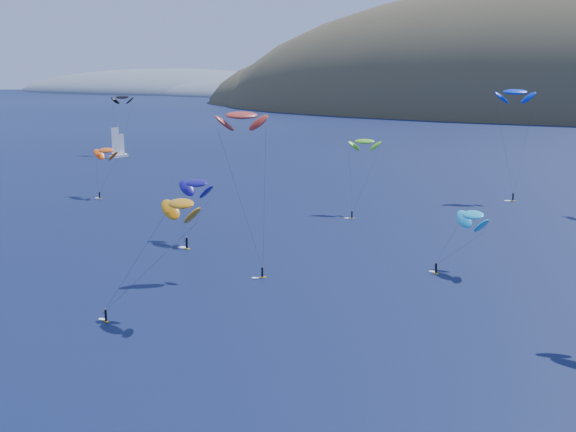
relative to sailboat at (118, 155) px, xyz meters
The scene contains 10 objects.
headland 644.10m from the sailboat, 120.54° to the left, with size 460.00×250.00×60.00m.
sailboat is the anchor object (origin of this frame).
kitesurfer_1 84.60m from the sailboat, 54.06° to the right, with size 8.68×8.19×13.65m.
kitesurfer_2 185.78m from the sailboat, 49.67° to the right, with size 11.90×11.31×17.01m.
kitesurfer_3 130.27m from the sailboat, 27.38° to the right, with size 7.48×13.14×17.61m.
kitesurfer_4 146.04m from the sailboat, 10.66° to the right, with size 10.00×9.33×28.54m.
kitesurfer_5 180.85m from the sailboat, 34.29° to the right, with size 9.09×9.80×11.31m.
kitesurfer_9 165.65m from the sailboat, 45.28° to the right, with size 10.69×9.15×27.05m.
kitesurfer_10 141.21m from the sailboat, 46.31° to the right, with size 9.62×11.58×13.28m.
kitesurfer_12 23.29m from the sailboat, 116.74° to the left, with size 8.81×9.27×22.86m.
Camera 1 is at (59.62, -32.59, 32.99)m, focal length 50.00 mm.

